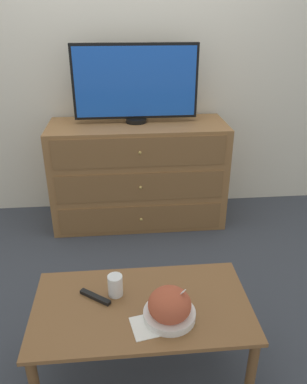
{
  "coord_description": "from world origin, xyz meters",
  "views": [
    {
      "loc": [
        -0.05,
        -3.11,
        1.63
      ],
      "look_at": [
        0.11,
        -1.41,
        0.8
      ],
      "focal_mm": 35.0,
      "sensor_mm": 36.0,
      "label": 1
    }
  ],
  "objects": [
    {
      "name": "dresser",
      "position": [
        0.09,
        -0.29,
        0.42
      ],
      "size": [
        1.38,
        0.54,
        0.84
      ],
      "color": "olive",
      "rests_on": "ground_plane"
    },
    {
      "name": "wall_back",
      "position": [
        0.0,
        0.03,
        1.3
      ],
      "size": [
        12.0,
        0.05,
        2.6
      ],
      "color": "silver",
      "rests_on": "ground_plane"
    },
    {
      "name": "coffee_table",
      "position": [
        0.02,
        -1.79,
        0.35
      ],
      "size": [
        1.01,
        0.55,
        0.4
      ],
      "color": "brown",
      "rests_on": "ground_plane"
    },
    {
      "name": "napkin",
      "position": [
        0.04,
        -1.92,
        0.41
      ],
      "size": [
        0.16,
        0.16,
        0.0
      ],
      "color": "white",
      "rests_on": "coffee_table"
    },
    {
      "name": "drink_cup",
      "position": [
        -0.1,
        -1.7,
        0.45
      ],
      "size": [
        0.07,
        0.07,
        0.11
      ],
      "color": "#9E6638",
      "rests_on": "coffee_table"
    },
    {
      "name": "tv",
      "position": [
        0.08,
        -0.24,
        1.14
      ],
      "size": [
        0.94,
        0.16,
        0.58
      ],
      "color": "black",
      "rests_on": "dresser"
    },
    {
      "name": "ground_plane",
      "position": [
        0.0,
        0.0,
        0.0
      ],
      "size": [
        12.0,
        12.0,
        0.0
      ],
      "primitive_type": "plane",
      "color": "#383D47"
    },
    {
      "name": "takeout_bowl",
      "position": [
        0.14,
        -1.88,
        0.46
      ],
      "size": [
        0.23,
        0.23,
        0.16
      ],
      "color": "silver",
      "rests_on": "coffee_table"
    },
    {
      "name": "remote_control",
      "position": [
        -0.2,
        -1.73,
        0.41
      ],
      "size": [
        0.15,
        0.12,
        0.02
      ],
      "color": "black",
      "rests_on": "coffee_table"
    }
  ]
}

